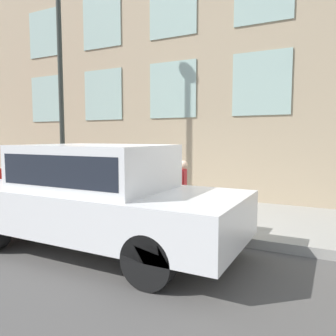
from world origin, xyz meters
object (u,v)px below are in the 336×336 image
Objects in this scene: fire_hydrant at (152,201)px; person at (183,183)px; parked_car_white_near at (96,193)px; street_lamp at (59,43)px.

person is (0.50, -0.47, 0.35)m from fire_hydrant.
parked_car_white_near is at bearing 175.63° from fire_hydrant.
fire_hydrant is 0.11× the size of street_lamp.
parked_car_white_near is at bearing -18.85° from person.
parked_car_white_near is at bearing -126.71° from street_lamp.
person is 4.71m from street_lamp.
fire_hydrant is 1.68m from parked_car_white_near.
fire_hydrant is 0.61× the size of person.
street_lamp is at bearing -92.41° from person.
street_lamp reaches higher than fire_hydrant.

